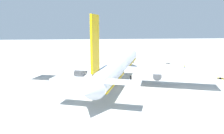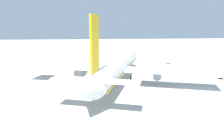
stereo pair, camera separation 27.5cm
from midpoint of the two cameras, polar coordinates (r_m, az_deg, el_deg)
ground_plane at (r=86.66m, az=1.68°, el=-4.03°), size 600.00×600.00×0.00m
airliner at (r=83.93m, az=1.45°, el=0.33°), size 75.83×74.09×25.28m
service_van at (r=134.22m, az=5.37°, el=1.71°), size 4.60×2.78×1.97m
baggage_cart_1 at (r=133.68m, az=14.85°, el=1.02°), size 3.10×2.55×0.40m
ground_worker_3 at (r=108.03m, az=23.27°, el=-1.44°), size 0.56×0.56×1.78m
ground_worker_5 at (r=121.15m, az=18.95°, el=0.08°), size 0.54×0.54×1.68m
traffic_cone_0 at (r=116.63m, az=19.49°, el=-0.64°), size 0.36×0.36×0.55m
traffic_cone_1 at (r=132.45m, az=19.04°, el=0.70°), size 0.36×0.36×0.55m
traffic_cone_2 at (r=131.82m, az=-19.61°, el=0.62°), size 0.36×0.36×0.55m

